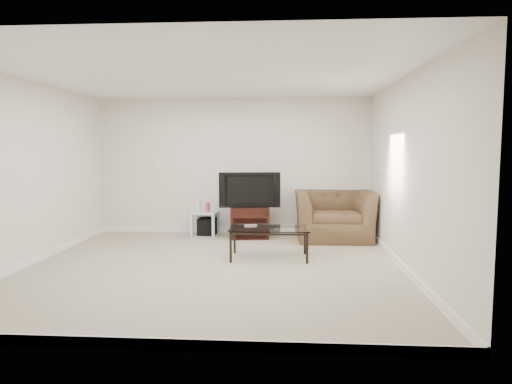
# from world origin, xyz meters

# --- Properties ---
(floor) EXTENTS (5.00, 5.00, 0.00)m
(floor) POSITION_xyz_m (0.00, 0.00, 0.00)
(floor) COLOR tan
(floor) RESTS_ON ground
(ceiling) EXTENTS (5.00, 5.00, 0.00)m
(ceiling) POSITION_xyz_m (0.00, 0.00, 2.50)
(ceiling) COLOR white
(ceiling) RESTS_ON ground
(wall_back) EXTENTS (5.00, 0.02, 2.50)m
(wall_back) POSITION_xyz_m (0.00, 2.50, 1.25)
(wall_back) COLOR silver
(wall_back) RESTS_ON ground
(wall_left) EXTENTS (0.02, 5.00, 2.50)m
(wall_left) POSITION_xyz_m (-2.50, 0.00, 1.25)
(wall_left) COLOR silver
(wall_left) RESTS_ON ground
(wall_right) EXTENTS (0.02, 5.00, 2.50)m
(wall_right) POSITION_xyz_m (2.50, 0.00, 1.25)
(wall_right) COLOR silver
(wall_right) RESTS_ON ground
(plate_back) EXTENTS (0.12, 0.02, 0.12)m
(plate_back) POSITION_xyz_m (-1.40, 2.49, 1.25)
(plate_back) COLOR white
(plate_back) RESTS_ON wall_back
(plate_right_switch) EXTENTS (0.02, 0.09, 0.13)m
(plate_right_switch) POSITION_xyz_m (2.49, 1.60, 1.25)
(plate_right_switch) COLOR white
(plate_right_switch) RESTS_ON wall_right
(plate_right_outlet) EXTENTS (0.02, 0.08, 0.12)m
(plate_right_outlet) POSITION_xyz_m (2.49, 1.30, 0.30)
(plate_right_outlet) COLOR white
(plate_right_outlet) RESTS_ON wall_right
(tv_stand) EXTENTS (0.73, 0.55, 0.56)m
(tv_stand) POSITION_xyz_m (0.33, 2.06, 0.28)
(tv_stand) COLOR black
(tv_stand) RESTS_ON floor
(dvd_player) EXTENTS (0.39, 0.30, 0.05)m
(dvd_player) POSITION_xyz_m (0.33, 2.02, 0.47)
(dvd_player) COLOR black
(dvd_player) RESTS_ON tv_stand
(television) EXTENTS (1.01, 0.32, 0.61)m
(television) POSITION_xyz_m (0.33, 2.03, 0.87)
(television) COLOR black
(television) RESTS_ON tv_stand
(side_table) EXTENTS (0.49, 0.49, 0.43)m
(side_table) POSITION_xyz_m (-0.50, 2.28, 0.22)
(side_table) COLOR silver
(side_table) RESTS_ON floor
(subwoofer) EXTENTS (0.32, 0.32, 0.30)m
(subwoofer) POSITION_xyz_m (-0.47, 2.30, 0.15)
(subwoofer) COLOR black
(subwoofer) RESTS_ON floor
(game_console) EXTENTS (0.07, 0.15, 0.20)m
(game_console) POSITION_xyz_m (-0.61, 2.27, 0.53)
(game_console) COLOR white
(game_console) RESTS_ON side_table
(game_case) EXTENTS (0.07, 0.13, 0.17)m
(game_case) POSITION_xyz_m (-0.45, 2.26, 0.52)
(game_case) COLOR #CC4C4C
(game_case) RESTS_ON side_table
(recliner) EXTENTS (1.33, 0.88, 1.14)m
(recliner) POSITION_xyz_m (1.80, 2.05, 0.57)
(recliner) COLOR #483920
(recliner) RESTS_ON floor
(coffee_table) EXTENTS (1.14, 0.66, 0.44)m
(coffee_table) POSITION_xyz_m (0.73, 0.58, 0.22)
(coffee_table) COLOR black
(coffee_table) RESTS_ON floor
(remote) EXTENTS (0.18, 0.09, 0.02)m
(remote) POSITION_xyz_m (0.45, 0.71, 0.46)
(remote) COLOR #B2B2B7
(remote) RESTS_ON coffee_table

